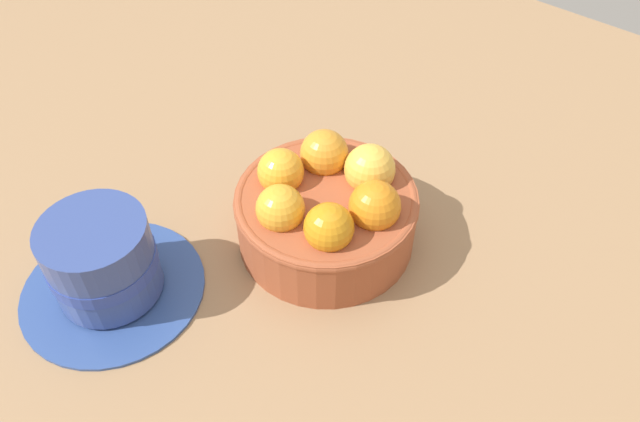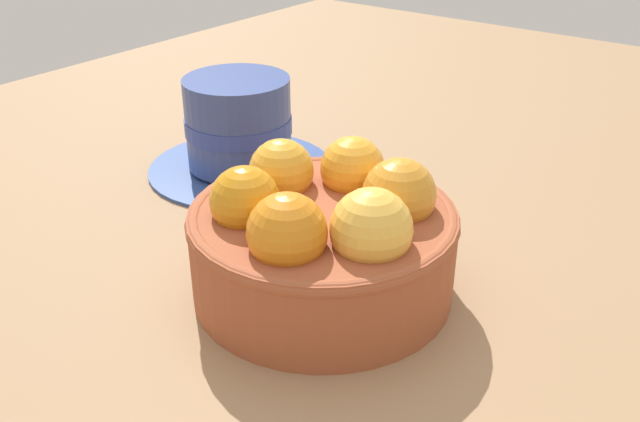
# 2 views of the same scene
# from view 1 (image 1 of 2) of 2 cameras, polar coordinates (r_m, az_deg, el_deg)

# --- Properties ---
(ground_plane) EXTENTS (1.46, 1.10, 0.05)m
(ground_plane) POSITION_cam_1_polar(r_m,az_deg,el_deg) (0.60, 0.53, -3.96)
(ground_plane) COLOR #997551
(terracotta_bowl) EXTENTS (0.16, 0.16, 0.09)m
(terracotta_bowl) POSITION_cam_1_polar(r_m,az_deg,el_deg) (0.55, 0.64, 0.20)
(terracotta_bowl) COLOR #9E4C2D
(terracotta_bowl) RESTS_ON ground_plane
(coffee_cup) EXTENTS (0.16, 0.16, 0.08)m
(coffee_cup) POSITION_cam_1_polar(r_m,az_deg,el_deg) (0.55, -19.21, -4.64)
(coffee_cup) COLOR #2F4B8D
(coffee_cup) RESTS_ON ground_plane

